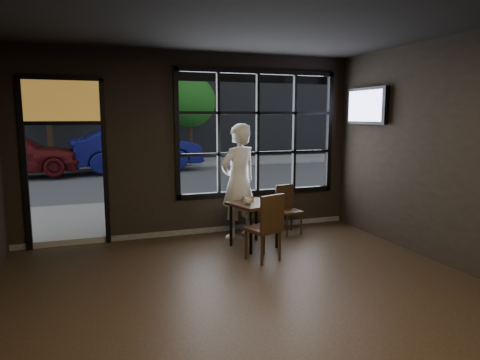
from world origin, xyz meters
name	(u,v)px	position (x,y,z in m)	size (l,w,h in m)	color
floor	(274,321)	(0.00, 0.00, -0.01)	(6.00, 7.00, 0.02)	black
window_frame	(258,133)	(1.20, 3.50, 1.80)	(3.06, 0.12, 2.28)	black
stained_transom	(62,100)	(-2.10, 3.50, 2.35)	(1.20, 0.06, 0.70)	orange
street_asphalt	(119,151)	(0.00, 24.00, -0.02)	(60.00, 41.00, 0.04)	#545456
building_across	(115,23)	(0.00, 23.00, 7.50)	(28.00, 12.00, 15.00)	#5B5956
cafe_table	(254,225)	(0.72, 2.44, 0.37)	(0.68, 0.68, 0.74)	black
chair_near	(263,227)	(0.62, 1.80, 0.50)	(0.43, 0.43, 1.00)	black
chair_window	(290,210)	(1.62, 2.96, 0.44)	(0.38, 0.38, 0.87)	black
man	(238,182)	(0.66, 3.03, 0.99)	(0.72, 0.48, 1.99)	white
hotdog	(248,199)	(0.69, 2.62, 0.76)	(0.20, 0.08, 0.06)	tan
cup	(248,201)	(0.60, 2.38, 0.78)	(0.12, 0.12, 0.10)	silver
tv	(367,106)	(2.93, 2.64, 2.29)	(0.12, 1.10, 0.64)	black
navy_car	(137,148)	(-0.01, 12.89, 0.90)	(1.70, 4.87, 1.60)	#0E1054
maroon_car	(8,153)	(-4.34, 12.39, 0.89)	(1.87, 4.64, 1.58)	#590F12
tree_left	(47,87)	(-3.24, 15.39, 3.26)	(2.72, 2.72, 4.63)	#332114
tree_right	(190,101)	(2.58, 15.13, 2.76)	(2.30, 2.30, 3.92)	#332114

